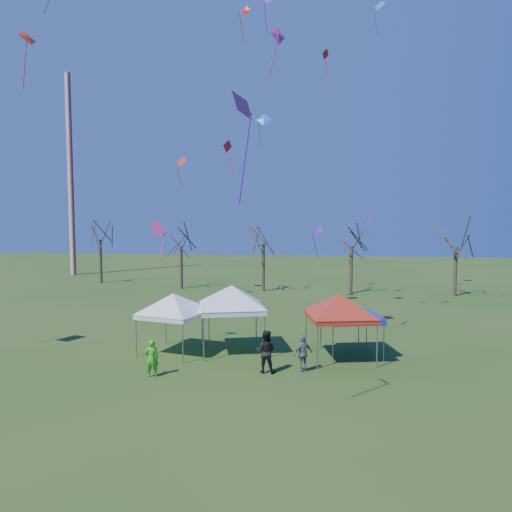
% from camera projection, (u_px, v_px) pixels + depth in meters
% --- Properties ---
extents(ground, '(140.00, 140.00, 0.00)m').
position_uv_depth(ground, '(244.00, 376.00, 20.30)').
color(ground, '#274E19').
rests_on(ground, ground).
extents(radio_mast, '(0.70, 0.70, 25.00)m').
position_uv_depth(radio_mast, '(70.00, 175.00, 56.96)').
color(radio_mast, silver).
rests_on(radio_mast, ground).
extents(tree_0, '(3.83, 3.83, 8.44)m').
position_uv_depth(tree_0, '(100.00, 224.00, 49.85)').
color(tree_0, '#3D2D21').
rests_on(tree_0, ground).
extents(tree_1, '(3.42, 3.42, 7.54)m').
position_uv_depth(tree_1, '(181.00, 231.00, 45.73)').
color(tree_1, '#3D2D21').
rests_on(tree_1, ground).
extents(tree_2, '(3.71, 3.71, 8.18)m').
position_uv_depth(tree_2, '(263.00, 227.00, 44.19)').
color(tree_2, '#3D2D21').
rests_on(tree_2, ground).
extents(tree_3, '(3.59, 3.59, 7.91)m').
position_uv_depth(tree_3, '(352.00, 229.00, 42.64)').
color(tree_3, '#3D2D21').
rests_on(tree_3, ground).
extents(tree_4, '(3.58, 3.58, 7.89)m').
position_uv_depth(tree_4, '(457.00, 230.00, 41.23)').
color(tree_4, '#3D2D21').
rests_on(tree_4, ground).
extents(tent_white_west, '(3.99, 3.99, 3.62)m').
position_uv_depth(tent_white_west, '(173.00, 298.00, 23.55)').
color(tent_white_west, gray).
rests_on(tent_white_west, ground).
extents(tent_white_mid, '(4.41, 4.41, 4.05)m').
position_uv_depth(tent_white_mid, '(232.00, 290.00, 23.86)').
color(tent_white_mid, gray).
rests_on(tent_white_mid, ground).
extents(tent_red, '(4.17, 4.17, 3.78)m').
position_uv_depth(tent_red, '(340.00, 299.00, 22.46)').
color(tent_red, gray).
rests_on(tent_red, ground).
extents(tent_blue, '(3.27, 3.27, 2.13)m').
position_uv_depth(tent_blue, '(351.00, 317.00, 23.27)').
color(tent_blue, gray).
rests_on(tent_blue, ground).
extents(person_grey, '(1.02, 0.90, 1.66)m').
position_uv_depth(person_grey, '(303.00, 354.00, 20.80)').
color(person_grey, slate).
rests_on(person_grey, ground).
extents(person_green, '(0.71, 0.58, 1.66)m').
position_uv_depth(person_green, '(152.00, 358.00, 20.13)').
color(person_green, green).
rests_on(person_green, ground).
extents(person_dark, '(1.00, 0.82, 1.94)m').
position_uv_depth(person_dark, '(266.00, 351.00, 20.67)').
color(person_dark, black).
rests_on(person_dark, ground).
extents(kite_8, '(1.17, 1.41, 3.49)m').
position_uv_depth(kite_8, '(27.00, 38.00, 26.78)').
color(kite_8, red).
rests_on(kite_8, ground).
extents(kite_1, '(1.02, 0.60, 2.21)m').
position_uv_depth(kite_1, '(158.00, 229.00, 24.16)').
color(kite_1, '#E8339B').
rests_on(kite_1, ground).
extents(kite_13, '(1.01, 1.19, 2.93)m').
position_uv_depth(kite_13, '(227.00, 147.00, 38.83)').
color(kite_13, red).
rests_on(kite_13, ground).
extents(kite_5, '(1.11, 1.27, 3.42)m').
position_uv_depth(kite_5, '(243.00, 107.00, 13.48)').
color(kite_5, '#611BBE').
rests_on(kite_5, ground).
extents(kite_22, '(1.04, 1.01, 2.79)m').
position_uv_depth(kite_22, '(319.00, 232.00, 39.07)').
color(kite_22, '#621AB6').
rests_on(kite_22, ground).
extents(kite_26, '(0.92, 0.77, 2.61)m').
position_uv_depth(kite_26, '(245.00, 12.00, 36.16)').
color(kite_26, red).
rests_on(kite_26, ground).
extents(kite_3, '(1.30, 1.25, 2.74)m').
position_uv_depth(kite_3, '(379.00, 6.00, 37.88)').
color(kite_3, blue).
rests_on(kite_3, ground).
extents(kite_27, '(0.89, 0.94, 2.43)m').
position_uv_depth(kite_27, '(278.00, 36.00, 21.41)').
color(kite_27, '#CB2D9D').
rests_on(kite_27, ground).
extents(kite_11, '(1.15, 0.72, 2.46)m').
position_uv_depth(kite_11, '(264.00, 119.00, 32.29)').
color(kite_11, blue).
rests_on(kite_11, ground).
extents(kite_19, '(0.57, 0.77, 1.85)m').
position_uv_depth(kite_19, '(368.00, 220.00, 40.77)').
color(kite_19, purple).
rests_on(kite_19, ground).
extents(kite_18, '(0.62, 0.73, 1.78)m').
position_uv_depth(kite_18, '(325.00, 55.00, 28.35)').
color(kite_18, red).
rests_on(kite_18, ground).
extents(kite_2, '(1.41, 1.24, 2.91)m').
position_uv_depth(kite_2, '(181.00, 161.00, 41.13)').
color(kite_2, red).
rests_on(kite_2, ground).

